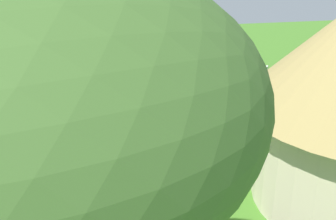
{
  "coord_description": "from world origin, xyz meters",
  "views": [
    {
      "loc": [
        3.33,
        10.42,
        5.01
      ],
      "look_at": [
        1.1,
        0.5,
        1.0
      ],
      "focal_mm": 42.86,
      "sensor_mm": 36.0,
      "label": 1
    }
  ],
  "objects_px": {
    "patio_chair_west_end": "(113,130)",
    "zebra_toward_hut": "(181,117)",
    "zebra_nearest_camera": "(172,83)",
    "standing_watcher": "(218,68)",
    "patio_dining_table": "(95,143)",
    "acacia_tree_right_background": "(24,100)",
    "patio_chair_east_end": "(74,171)",
    "shade_umbrella": "(89,61)",
    "zebra_by_umbrella": "(255,88)",
    "guest_beside_umbrella": "(16,129)"
  },
  "relations": [
    {
      "from": "patio_dining_table",
      "to": "patio_chair_east_end",
      "type": "height_order",
      "value": "patio_chair_east_end"
    },
    {
      "from": "patio_dining_table",
      "to": "acacia_tree_right_background",
      "type": "distance_m",
      "value": 6.89
    },
    {
      "from": "shade_umbrella",
      "to": "zebra_nearest_camera",
      "type": "height_order",
      "value": "shade_umbrella"
    },
    {
      "from": "patio_chair_east_end",
      "to": "zebra_by_umbrella",
      "type": "distance_m",
      "value": 6.51
    },
    {
      "from": "guest_beside_umbrella",
      "to": "zebra_toward_hut",
      "type": "distance_m",
      "value": 4.11
    },
    {
      "from": "patio_chair_west_end",
      "to": "zebra_toward_hut",
      "type": "xyz_separation_m",
      "value": [
        -1.74,
        0.63,
        0.46
      ]
    },
    {
      "from": "patio_dining_table",
      "to": "patio_chair_east_end",
      "type": "distance_m",
      "value": 1.14
    },
    {
      "from": "standing_watcher",
      "to": "patio_dining_table",
      "type": "bearing_deg",
      "value": 93.56
    },
    {
      "from": "zebra_nearest_camera",
      "to": "zebra_by_umbrella",
      "type": "relative_size",
      "value": 1.13
    },
    {
      "from": "patio_chair_west_end",
      "to": "patio_chair_east_end",
      "type": "height_order",
      "value": "same"
    },
    {
      "from": "standing_watcher",
      "to": "zebra_nearest_camera",
      "type": "xyz_separation_m",
      "value": [
        2.07,
        1.38,
        0.01
      ]
    },
    {
      "from": "standing_watcher",
      "to": "zebra_toward_hut",
      "type": "relative_size",
      "value": 0.82
    },
    {
      "from": "patio_chair_west_end",
      "to": "patio_dining_table",
      "type": "bearing_deg",
      "value": 90.0
    },
    {
      "from": "zebra_toward_hut",
      "to": "shade_umbrella",
      "type": "bearing_deg",
      "value": -46.2
    },
    {
      "from": "patio_chair_east_end",
      "to": "zebra_by_umbrella",
      "type": "height_order",
      "value": "zebra_by_umbrella"
    },
    {
      "from": "guest_beside_umbrella",
      "to": "acacia_tree_right_background",
      "type": "distance_m",
      "value": 7.23
    },
    {
      "from": "zebra_by_umbrella",
      "to": "acacia_tree_right_background",
      "type": "distance_m",
      "value": 10.42
    },
    {
      "from": "shade_umbrella",
      "to": "acacia_tree_right_background",
      "type": "height_order",
      "value": "acacia_tree_right_background"
    },
    {
      "from": "guest_beside_umbrella",
      "to": "zebra_nearest_camera",
      "type": "bearing_deg",
      "value": 131.62
    },
    {
      "from": "standing_watcher",
      "to": "zebra_nearest_camera",
      "type": "relative_size",
      "value": 0.77
    },
    {
      "from": "shade_umbrella",
      "to": "standing_watcher",
      "type": "relative_size",
      "value": 2.06
    },
    {
      "from": "zebra_toward_hut",
      "to": "guest_beside_umbrella",
      "type": "bearing_deg",
      "value": -57.09
    },
    {
      "from": "zebra_nearest_camera",
      "to": "patio_dining_table",
      "type": "bearing_deg",
      "value": 127.7
    },
    {
      "from": "guest_beside_umbrella",
      "to": "zebra_by_umbrella",
      "type": "height_order",
      "value": "guest_beside_umbrella"
    },
    {
      "from": "shade_umbrella",
      "to": "zebra_by_umbrella",
      "type": "relative_size",
      "value": 1.8
    },
    {
      "from": "shade_umbrella",
      "to": "patio_chair_west_end",
      "type": "relative_size",
      "value": 3.77
    },
    {
      "from": "zebra_nearest_camera",
      "to": "zebra_by_umbrella",
      "type": "bearing_deg",
      "value": -127.7
    },
    {
      "from": "zebra_nearest_camera",
      "to": "patio_chair_west_end",
      "type": "bearing_deg",
      "value": 123.42
    },
    {
      "from": "patio_chair_west_end",
      "to": "zebra_toward_hut",
      "type": "bearing_deg",
      "value": -172.44
    },
    {
      "from": "patio_chair_east_end",
      "to": "acacia_tree_right_background",
      "type": "relative_size",
      "value": 0.18
    },
    {
      "from": "patio_chair_west_end",
      "to": "zebra_toward_hut",
      "type": "height_order",
      "value": "zebra_toward_hut"
    },
    {
      "from": "shade_umbrella",
      "to": "patio_dining_table",
      "type": "height_order",
      "value": "shade_umbrella"
    },
    {
      "from": "zebra_nearest_camera",
      "to": "zebra_toward_hut",
      "type": "height_order",
      "value": "zebra_nearest_camera"
    },
    {
      "from": "shade_umbrella",
      "to": "zebra_toward_hut",
      "type": "bearing_deg",
      "value": -170.68
    },
    {
      "from": "patio_dining_table",
      "to": "zebra_by_umbrella",
      "type": "bearing_deg",
      "value": -157.41
    },
    {
      "from": "guest_beside_umbrella",
      "to": "zebra_by_umbrella",
      "type": "relative_size",
      "value": 0.9
    },
    {
      "from": "acacia_tree_right_background",
      "to": "patio_chair_east_end",
      "type": "bearing_deg",
      "value": -91.12
    },
    {
      "from": "zebra_by_umbrella",
      "to": "patio_chair_east_end",
      "type": "bearing_deg",
      "value": -111.91
    },
    {
      "from": "patio_chair_west_end",
      "to": "zebra_by_umbrella",
      "type": "height_order",
      "value": "zebra_by_umbrella"
    },
    {
      "from": "zebra_nearest_camera",
      "to": "zebra_toward_hut",
      "type": "bearing_deg",
      "value": 158.54
    },
    {
      "from": "zebra_toward_hut",
      "to": "patio_dining_table",
      "type": "bearing_deg",
      "value": -46.2
    },
    {
      "from": "patio_dining_table",
      "to": "patio_chair_east_end",
      "type": "bearing_deg",
      "value": 62.61
    },
    {
      "from": "patio_chair_west_end",
      "to": "zebra_toward_hut",
      "type": "relative_size",
      "value": 0.45
    },
    {
      "from": "shade_umbrella",
      "to": "guest_beside_umbrella",
      "type": "distance_m",
      "value": 2.55
    },
    {
      "from": "patio_dining_table",
      "to": "patio_chair_east_end",
      "type": "xyz_separation_m",
      "value": [
        0.52,
        1.01,
        -0.13
      ]
    },
    {
      "from": "patio_chair_east_end",
      "to": "zebra_nearest_camera",
      "type": "height_order",
      "value": "zebra_nearest_camera"
    },
    {
      "from": "patio_chair_east_end",
      "to": "zebra_toward_hut",
      "type": "relative_size",
      "value": 0.45
    },
    {
      "from": "shade_umbrella",
      "to": "patio_chair_west_end",
      "type": "xyz_separation_m",
      "value": [
        -0.53,
        -1.01,
        -2.19
      ]
    },
    {
      "from": "patio_chair_west_end",
      "to": "acacia_tree_right_background",
      "type": "relative_size",
      "value": 0.18
    },
    {
      "from": "patio_chair_east_end",
      "to": "standing_watcher",
      "type": "distance_m",
      "value": 7.79
    }
  ]
}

